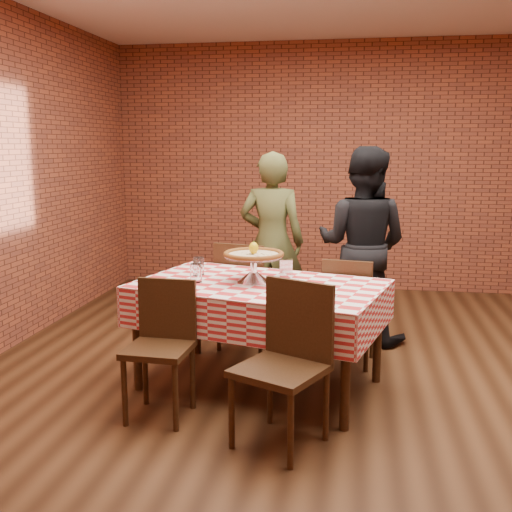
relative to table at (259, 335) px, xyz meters
name	(u,v)px	position (x,y,z in m)	size (l,w,h in m)	color
ground	(333,381)	(0.52, 0.17, -0.38)	(6.00, 6.00, 0.00)	black
back_wall	(346,168)	(0.52, 3.17, 1.08)	(5.50, 5.50, 0.00)	brown
table	(259,335)	(0.00, 0.00, 0.00)	(1.67, 1.00, 0.75)	#372111
tablecloth	(259,303)	(0.00, 0.00, 0.24)	(1.70, 1.04, 0.29)	red
pizza_stand	(254,269)	(-0.05, 0.03, 0.48)	(0.42, 0.42, 0.19)	silver
pizza	(254,255)	(-0.05, 0.03, 0.58)	(0.43, 0.43, 0.03)	beige
lemon	(254,248)	(-0.05, 0.03, 0.63)	(0.07, 0.07, 0.09)	yellow
water_glass_left	(196,273)	(-0.45, -0.04, 0.45)	(0.08, 0.08, 0.13)	white
water_glass_right	(199,266)	(-0.49, 0.20, 0.45)	(0.08, 0.08, 0.13)	white
side_plate	(317,292)	(0.42, -0.23, 0.39)	(0.18, 0.18, 0.01)	white
sweetener_packet_a	(332,296)	(0.52, -0.29, 0.39)	(0.05, 0.04, 0.01)	white
sweetener_packet_b	(333,296)	(0.52, -0.30, 0.39)	(0.05, 0.04, 0.01)	white
condiment_caddy	(286,268)	(0.16, 0.24, 0.45)	(0.09, 0.07, 0.13)	silver
chair_near_left	(159,352)	(-0.54, -0.61, 0.06)	(0.39, 0.39, 0.87)	#372111
chair_near_right	(280,367)	(0.25, -0.84, 0.09)	(0.45, 0.45, 0.94)	#372111
chair_far_left	(249,294)	(-0.23, 0.83, 0.09)	(0.44, 0.44, 0.92)	#372111
chair_far_right	(350,310)	(0.63, 0.58, 0.05)	(0.38, 0.38, 0.86)	#372111
diner_olive	(272,242)	(-0.11, 1.40, 0.45)	(0.60, 0.40, 1.66)	#494C26
diner_black	(362,245)	(0.72, 1.21, 0.48)	(0.83, 0.64, 1.70)	black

